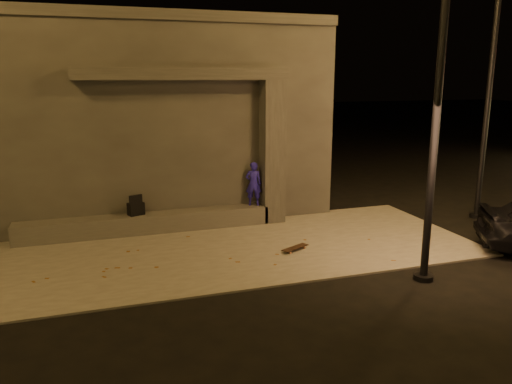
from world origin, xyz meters
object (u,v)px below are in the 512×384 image
object	(u,v)px
backpack	(136,208)
skateboard	(295,248)
street_lamp_0	(440,73)
skateboarder	(254,184)
column	(272,152)

from	to	relation	value
backpack	skateboard	world-z (taller)	backpack
street_lamp_0	skateboarder	bearing A→B (deg)	113.07
backpack	skateboard	xyz separation A→B (m)	(3.14, -2.35, -0.56)
column	street_lamp_0	distance (m)	5.07
skateboarder	skateboard	distance (m)	2.54
skateboard	column	bearing A→B (deg)	56.39
column	backpack	size ratio (longest dim) A/B	7.06
column	skateboard	xyz separation A→B (m)	(-0.31, -2.35, -1.74)
column	backpack	xyz separation A→B (m)	(-3.45, 0.00, -1.17)
skateboard	street_lamp_0	bearing A→B (deg)	-77.33
skateboard	backpack	bearing A→B (deg)	117.10
column	backpack	bearing A→B (deg)	180.00
skateboarder	skateboard	xyz separation A→B (m)	(0.19, -2.35, -0.95)
backpack	skateboard	size ratio (longest dim) A/B	0.73
column	skateboard	size ratio (longest dim) A/B	5.18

